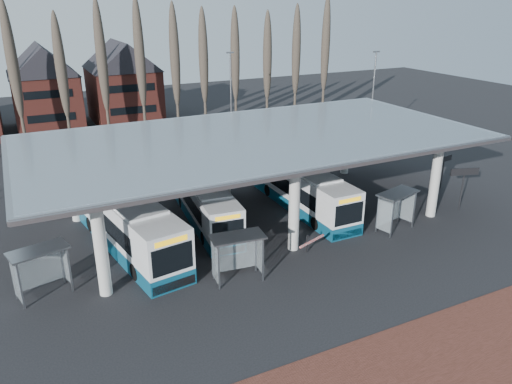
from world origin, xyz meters
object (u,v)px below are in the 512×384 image
bus_2 (302,189)px  shelter_2 (395,202)px  bus_0 (127,223)px  shelter_0 (39,261)px  bus_1 (205,203)px  shelter_1 (237,247)px

bus_2 → shelter_2: bus_2 is taller
shelter_2 → bus_0: bearing=148.2°
bus_2 → shelter_0: size_ratio=3.62×
bus_1 → bus_2: size_ratio=0.94×
bus_0 → shelter_1: 8.37m
bus_1 → shelter_0: size_ratio=3.41×
shelter_0 → shelter_2: size_ratio=1.00×
shelter_2 → bus_1: bearing=134.1°
shelter_0 → bus_0: bearing=19.0°
bus_0 → shelter_0: 6.60m
bus_0 → bus_1: (5.99, 1.52, -0.27)m
bus_2 → shelter_0: 19.59m
bus_0 → shelter_1: bus_0 is taller
shelter_0 → shelter_2: (22.96, -2.05, 0.01)m
bus_1 → bus_2: 7.71m
bus_0 → shelter_1: (4.75, -6.88, 0.35)m
shelter_0 → shelter_2: 23.05m
shelter_1 → shelter_2: (12.69, 1.23, -0.01)m
shelter_0 → shelter_1: shelter_1 is taller
bus_1 → shelter_0: 12.61m
bus_0 → shelter_2: size_ratio=4.04×
bus_1 → shelter_2: (11.45, -7.17, 0.60)m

